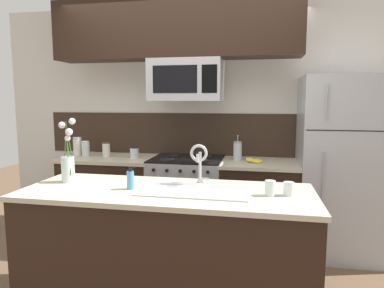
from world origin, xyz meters
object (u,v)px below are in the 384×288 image
object	(u,v)px
drinking_glass	(270,188)
microwave	(186,80)
banana_bunch	(254,161)
spare_glass	(289,189)
french_press	(238,151)
storage_jar_medium	(86,149)
stove_range	(187,200)
refrigerator	(344,167)
storage_jar_short	(106,149)
storage_jar_tall	(78,146)
storage_jar_squat	(134,152)
sink_faucet	(199,158)
dish_soap_bottle	(130,180)
flower_vase	(68,164)

from	to	relation	value
drinking_glass	microwave	bearing A→B (deg)	123.63
banana_bunch	spare_glass	size ratio (longest dim) A/B	2.06
banana_bunch	french_press	world-z (taller)	french_press
storage_jar_medium	french_press	size ratio (longest dim) A/B	0.65
storage_jar_medium	banana_bunch	size ratio (longest dim) A/B	0.91
storage_jar_medium	drinking_glass	world-z (taller)	storage_jar_medium
stove_range	banana_bunch	bearing A→B (deg)	-4.81
refrigerator	spare_glass	bearing A→B (deg)	-116.88
storage_jar_short	storage_jar_tall	bearing A→B (deg)	-179.08
refrigerator	storage_jar_short	xyz separation A→B (m)	(-2.52, -0.00, 0.11)
storage_jar_squat	spare_glass	world-z (taller)	storage_jar_squat
french_press	sink_faucet	distance (m)	1.14
stove_range	storage_jar_squat	xyz separation A→B (m)	(-0.59, -0.01, 0.51)
drinking_glass	storage_jar_medium	bearing A→B (deg)	147.86
drinking_glass	refrigerator	bearing A→B (deg)	59.40
storage_jar_medium	storage_jar_squat	xyz separation A→B (m)	(0.58, 0.00, -0.03)
stove_range	dish_soap_bottle	size ratio (longest dim) A/B	5.64
refrigerator	storage_jar_squat	size ratio (longest dim) A/B	14.57
microwave	storage_jar_short	bearing A→B (deg)	177.57
microwave	storage_jar_tall	size ratio (longest dim) A/B	3.54
storage_jar_medium	spare_glass	size ratio (longest dim) A/B	1.87
flower_vase	microwave	bearing A→B (deg)	59.04
flower_vase	french_press	bearing A→B (deg)	45.18
storage_jar_short	spare_glass	size ratio (longest dim) A/B	1.78
storage_jar_short	sink_faucet	distance (m)	1.64
dish_soap_bottle	banana_bunch	bearing A→B (deg)	55.10
refrigerator	storage_jar_tall	world-z (taller)	refrigerator
dish_soap_bottle	drinking_glass	xyz separation A→B (m)	(0.97, 0.02, -0.02)
storage_jar_squat	dish_soap_bottle	distance (m)	1.35
storage_jar_tall	banana_bunch	bearing A→B (deg)	-2.09
dish_soap_bottle	microwave	bearing A→B (deg)	83.59
storage_jar_medium	flower_vase	bearing A→B (deg)	-67.76
storage_jar_tall	sink_faucet	bearing A→B (deg)	-33.73
drinking_glass	stove_range	bearing A→B (deg)	123.19
storage_jar_tall	storage_jar_squat	size ratio (longest dim) A/B	1.74
stove_range	storage_jar_tall	bearing A→B (deg)	179.42
dish_soap_bottle	flower_vase	world-z (taller)	flower_vase
french_press	flower_vase	bearing A→B (deg)	-134.82
banana_bunch	drinking_glass	world-z (taller)	drinking_glass
storage_jar_squat	drinking_glass	xyz separation A→B (m)	(1.41, -1.25, -0.01)
storage_jar_medium	storage_jar_squat	bearing A→B (deg)	0.32
storage_jar_short	sink_faucet	size ratio (longest dim) A/B	0.54
drinking_glass	spare_glass	bearing A→B (deg)	11.17
microwave	dish_soap_bottle	distance (m)	1.48
storage_jar_tall	spare_glass	distance (m)	2.56
microwave	sink_faucet	distance (m)	1.25
storage_jar_tall	flower_vase	distance (m)	1.32
spare_glass	banana_bunch	bearing A→B (deg)	101.32
microwave	storage_jar_squat	xyz separation A→B (m)	(-0.59, 0.01, -0.77)
stove_range	storage_jar_short	world-z (taller)	storage_jar_short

